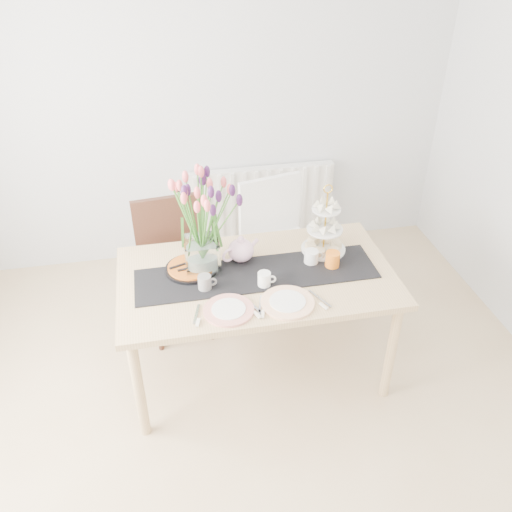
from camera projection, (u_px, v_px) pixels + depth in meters
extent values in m
plane|color=tan|center=(254.00, 471.00, 2.92)|extent=(4.50, 4.50, 0.00)
plane|color=silver|center=(195.00, 102.00, 4.02)|extent=(4.00, 0.00, 4.00)
cube|color=white|center=(262.00, 201.00, 4.53)|extent=(1.20, 0.08, 0.60)
cube|color=tan|center=(257.00, 277.00, 3.16)|extent=(1.60, 0.90, 0.04)
cylinder|color=tan|center=(139.00, 389.00, 2.94)|extent=(0.06, 0.06, 0.71)
cylinder|color=tan|center=(391.00, 352.00, 3.18)|extent=(0.06, 0.06, 0.71)
cylinder|color=tan|center=(136.00, 303.00, 3.56)|extent=(0.06, 0.06, 0.71)
cylinder|color=tan|center=(348.00, 277.00, 3.79)|extent=(0.06, 0.06, 0.71)
cube|color=#331912|center=(177.00, 273.00, 3.63)|extent=(0.51, 0.51, 0.04)
cube|color=#331912|center=(168.00, 226.00, 3.66)|extent=(0.47, 0.09, 0.44)
cylinder|color=#331912|center=(158.00, 323.00, 3.58)|extent=(0.04, 0.04, 0.46)
cylinder|color=#331912|center=(211.00, 313.00, 3.67)|extent=(0.04, 0.04, 0.46)
cylinder|color=#331912|center=(150.00, 291.00, 3.86)|extent=(0.04, 0.04, 0.46)
cylinder|color=#331912|center=(200.00, 282.00, 3.95)|extent=(0.04, 0.04, 0.46)
cube|color=white|center=(282.00, 249.00, 3.85)|extent=(0.57, 0.57, 0.04)
cube|color=white|center=(270.00, 206.00, 3.88)|extent=(0.47, 0.15, 0.45)
cylinder|color=white|center=(270.00, 298.00, 3.80)|extent=(0.04, 0.04, 0.46)
cylinder|color=white|center=(315.00, 285.00, 3.92)|extent=(0.04, 0.04, 0.46)
cylinder|color=white|center=(249.00, 271.00, 4.07)|extent=(0.04, 0.04, 0.46)
cylinder|color=white|center=(292.00, 260.00, 4.19)|extent=(0.04, 0.04, 0.46)
cube|color=black|center=(257.00, 274.00, 3.14)|extent=(1.40, 0.35, 0.01)
cube|color=silver|center=(202.00, 255.00, 3.14)|extent=(0.20, 0.20, 0.20)
cylinder|color=gold|center=(325.00, 223.00, 3.24)|extent=(0.01, 0.01, 0.40)
cylinder|color=white|center=(323.00, 249.00, 3.35)|extent=(0.27, 0.27, 0.01)
cylinder|color=white|center=(325.00, 229.00, 3.27)|extent=(0.22, 0.22, 0.01)
cylinder|color=white|center=(326.00, 209.00, 3.19)|extent=(0.17, 0.17, 0.01)
cylinder|color=white|center=(311.00, 257.00, 3.22)|extent=(0.09, 0.09, 0.09)
cylinder|color=black|center=(191.00, 269.00, 3.17)|extent=(0.30, 0.30, 0.03)
cylinder|color=#C86A1C|center=(191.00, 267.00, 3.16)|extent=(0.27, 0.27, 0.01)
cylinder|color=gray|center=(205.00, 283.00, 3.00)|extent=(0.08, 0.08, 0.09)
cylinder|color=white|center=(264.00, 280.00, 3.03)|extent=(0.08, 0.08, 0.09)
cylinder|color=orange|center=(332.00, 260.00, 3.18)|extent=(0.12, 0.12, 0.10)
cylinder|color=silver|center=(229.00, 310.00, 2.87)|extent=(0.33, 0.33, 0.01)
cylinder|color=white|center=(287.00, 302.00, 2.92)|extent=(0.39, 0.39, 0.02)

